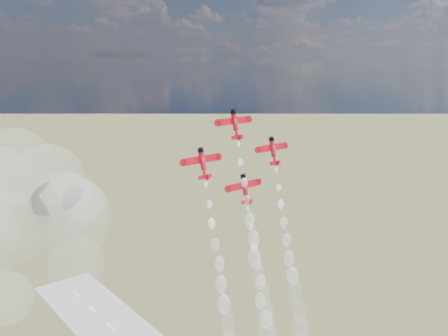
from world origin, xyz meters
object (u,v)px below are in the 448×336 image
plane_lead (235,124)px  plane_slot (245,188)px  plane_left (203,162)px  plane_right (273,150)px

plane_lead → plane_slot: (0.00, -4.69, -18.66)m
plane_lead → plane_slot: plane_lead is taller
plane_left → plane_slot: bearing=-9.7°
plane_left → plane_right: bearing=0.0°
plane_left → plane_slot: (13.75, -2.35, -9.33)m
plane_left → plane_right: 27.49m
plane_slot → plane_left: bearing=170.3°
plane_left → plane_right: size_ratio=1.00×
plane_right → plane_slot: (-13.75, -2.35, -9.33)m
plane_left → plane_right: (27.49, 0.00, 0.00)m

